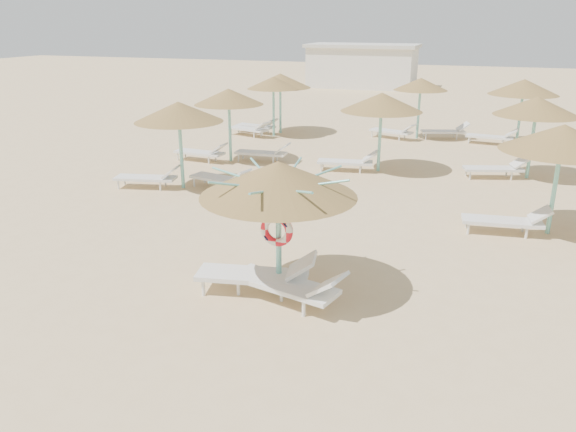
% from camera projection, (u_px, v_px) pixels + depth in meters
% --- Properties ---
extents(ground, '(120.00, 120.00, 0.00)m').
position_uv_depth(ground, '(276.00, 290.00, 11.02)').
color(ground, '#D1B27F').
rests_on(ground, ground).
extents(main_palapa, '(2.91, 2.91, 2.61)m').
position_uv_depth(main_palapa, '(278.00, 180.00, 10.19)').
color(main_palapa, '#75CBBF').
rests_on(main_palapa, ground).
extents(lounger_main_a, '(2.38, 1.11, 0.83)m').
position_uv_depth(lounger_main_a, '(260.00, 274.00, 10.77)').
color(lounger_main_a, white).
rests_on(lounger_main_a, ground).
extents(lounger_main_b, '(2.34, 1.21, 0.82)m').
position_uv_depth(lounger_main_b, '(291.00, 285.00, 10.36)').
color(lounger_main_b, white).
rests_on(lounger_main_b, ground).
extents(palapa_field, '(19.15, 14.01, 2.72)m').
position_uv_depth(palapa_field, '(417.00, 103.00, 19.30)').
color(palapa_field, '#75CBBF').
rests_on(palapa_field, ground).
extents(service_hut, '(8.40, 4.40, 3.25)m').
position_uv_depth(service_hut, '(362.00, 66.00, 43.50)').
color(service_hut, silver).
rests_on(service_hut, ground).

